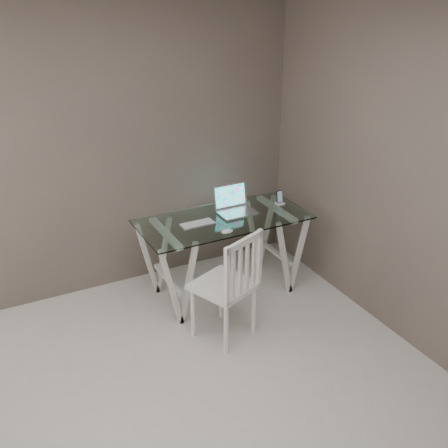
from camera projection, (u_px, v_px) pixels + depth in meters
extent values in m
cube|color=#62554D|center=(81.00, 150.00, 4.74)|extent=(4.00, 0.02, 2.70)
cube|color=silver|center=(223.00, 219.00, 4.93)|extent=(1.50, 0.70, 0.01)
cube|color=silver|center=(167.00, 271.00, 4.86)|extent=(0.24, 0.62, 0.72)
cube|color=silver|center=(275.00, 244.00, 5.32)|extent=(0.24, 0.62, 0.72)
cube|color=white|center=(223.00, 286.00, 4.44)|extent=(0.56, 0.56, 0.04)
cylinder|color=white|center=(226.00, 329.00, 4.32)|extent=(0.04, 0.04, 0.44)
cylinder|color=white|center=(254.00, 310.00, 4.56)|extent=(0.04, 0.04, 0.44)
cylinder|color=white|center=(193.00, 313.00, 4.53)|extent=(0.04, 0.04, 0.44)
cylinder|color=white|center=(221.00, 295.00, 4.77)|extent=(0.04, 0.04, 0.44)
cube|color=white|center=(244.00, 267.00, 4.22)|extent=(0.41, 0.19, 0.48)
cube|color=silver|center=(237.00, 213.00, 5.03)|extent=(0.33, 0.23, 0.01)
cube|color=#19D899|center=(230.00, 196.00, 5.08)|extent=(0.33, 0.05, 0.22)
cube|color=silver|center=(197.00, 224.00, 4.82)|extent=(0.31, 0.13, 0.01)
ellipsoid|color=white|center=(227.00, 231.00, 4.65)|extent=(0.10, 0.06, 0.03)
cube|color=white|center=(280.00, 203.00, 5.22)|extent=(0.07, 0.07, 0.02)
cube|color=black|center=(280.00, 197.00, 5.20)|extent=(0.06, 0.03, 0.12)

